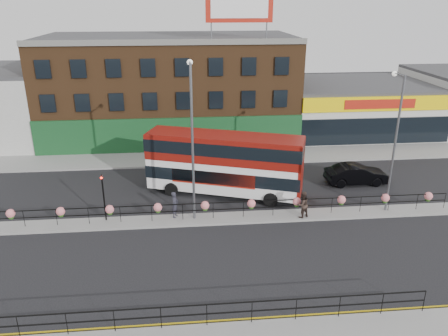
{
  "coord_description": "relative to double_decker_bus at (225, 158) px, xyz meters",
  "views": [
    {
      "loc": [
        -2.72,
        -25.63,
        13.64
      ],
      "look_at": [
        0.0,
        3.0,
        2.5
      ],
      "focal_mm": 35.0,
      "sensor_mm": 36.0,
      "label": 1
    }
  ],
  "objects": [
    {
      "name": "pedestrian_a",
      "position": [
        -3.65,
        -3.65,
        -1.79
      ],
      "size": [
        0.91,
        0.82,
        1.78
      ],
      "primitive_type": "imported",
      "rotation": [
        0.0,
        0.0,
        1.24
      ],
      "color": "#282833",
      "rests_on": "median"
    },
    {
      "name": "ground",
      "position": [
        -0.16,
        -4.09,
        -2.83
      ],
      "size": [
        120.0,
        120.0,
        0.0
      ],
      "primitive_type": "plane",
      "color": "black",
      "rests_on": "ground"
    },
    {
      "name": "median_railing",
      "position": [
        -0.16,
        -4.09,
        -1.78
      ],
      "size": [
        30.04,
        0.56,
        1.23
      ],
      "color": "black",
      "rests_on": "median"
    },
    {
      "name": "brick_building",
      "position": [
        -4.16,
        15.87,
        2.3
      ],
      "size": [
        25.0,
        12.21,
        10.3
      ],
      "color": "brown",
      "rests_on": "ground"
    },
    {
      "name": "billboard",
      "position": [
        2.34,
        10.9,
        10.36
      ],
      "size": [
        6.0,
        0.29,
        4.4
      ],
      "color": "#AC1D10",
      "rests_on": "brick_building"
    },
    {
      "name": "supermarket",
      "position": [
        15.84,
        15.81,
        -0.18
      ],
      "size": [
        15.0,
        12.25,
        5.3
      ],
      "color": "silver",
      "rests_on": "ground"
    },
    {
      "name": "car",
      "position": [
        10.5,
        0.94,
        -2.03
      ],
      "size": [
        1.69,
        4.84,
        1.59
      ],
      "primitive_type": "imported",
      "rotation": [
        0.0,
        0.0,
        1.57
      ],
      "color": "black",
      "rests_on": "ground"
    },
    {
      "name": "yellow_line_inner",
      "position": [
        -0.16,
        -13.79,
        -2.82
      ],
      "size": [
        60.0,
        0.1,
        0.01
      ],
      "primitive_type": "cube",
      "color": "gold",
      "rests_on": "ground"
    },
    {
      "name": "yellow_line_outer",
      "position": [
        -0.16,
        -13.97,
        -2.82
      ],
      "size": [
        60.0,
        0.1,
        0.01
      ],
      "primitive_type": "cube",
      "color": "gold",
      "rests_on": "ground"
    },
    {
      "name": "north_pavement",
      "position": [
        -0.16,
        7.91,
        -2.75
      ],
      "size": [
        60.0,
        4.0,
        0.15
      ],
      "primitive_type": "cube",
      "color": "gray",
      "rests_on": "ground"
    },
    {
      "name": "pedestrian_b",
      "position": [
        4.71,
        -4.48,
        -1.77
      ],
      "size": [
        1.4,
        1.35,
        1.82
      ],
      "primitive_type": "imported",
      "rotation": [
        0.0,
        0.0,
        3.56
      ],
      "color": "#362822",
      "rests_on": "median"
    },
    {
      "name": "south_railing",
      "position": [
        -2.16,
        -14.19,
        -1.87
      ],
      "size": [
        20.04,
        0.05,
        1.12
      ],
      "color": "black",
      "rests_on": "south_pavement"
    },
    {
      "name": "median",
      "position": [
        -0.16,
        -4.09,
        -2.75
      ],
      "size": [
        60.0,
        1.6,
        0.15
      ],
      "primitive_type": "cube",
      "color": "gray",
      "rests_on": "ground"
    },
    {
      "name": "lamp_column_west",
      "position": [
        -2.39,
        -3.72,
        3.3
      ],
      "size": [
        0.36,
        1.77,
        10.08
      ],
      "color": "slate",
      "rests_on": "median"
    },
    {
      "name": "double_decker_bus",
      "position": [
        0.0,
        0.0,
        0.0
      ],
      "size": [
        11.61,
        6.31,
        4.6
      ],
      "color": "white",
      "rests_on": "ground"
    },
    {
      "name": "traffic_light_median",
      "position": [
        -8.16,
        -3.69,
        -0.36
      ],
      "size": [
        0.15,
        0.28,
        3.65
      ],
      "color": "black",
      "rests_on": "median"
    },
    {
      "name": "lamp_column_east",
      "position": [
        10.69,
        -3.77,
        2.78
      ],
      "size": [
        0.33,
        1.62,
        9.2
      ],
      "color": "slate",
      "rests_on": "median"
    }
  ]
}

